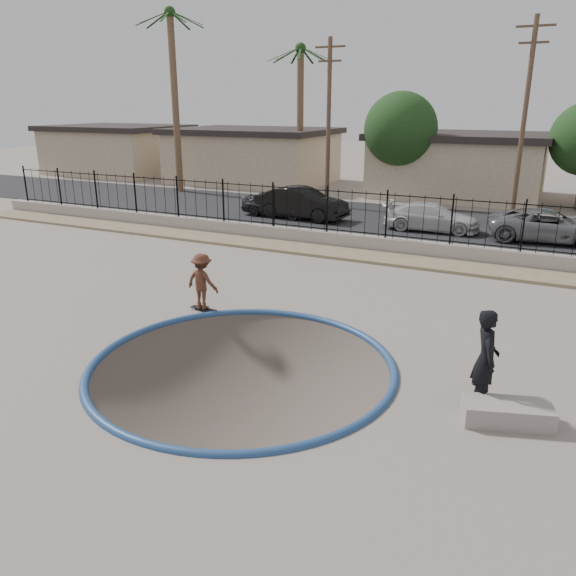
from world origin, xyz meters
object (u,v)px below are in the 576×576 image
(skateboard, at_px, (204,309))
(car_d, at_px, (549,226))
(car_b, at_px, (302,203))
(car_c, at_px, (432,217))
(videographer, at_px, (486,359))
(skater, at_px, (202,284))
(concrete_ledge, at_px, (507,413))
(car_a, at_px, (278,204))

(skateboard, bearing_deg, car_d, 62.85)
(car_b, height_order, car_c, car_b)
(skateboard, distance_m, videographer, 8.25)
(skater, relative_size, videographer, 0.79)
(videographer, bearing_deg, skateboard, 57.78)
(concrete_ledge, distance_m, car_c, 16.63)
(skateboard, height_order, concrete_ledge, concrete_ledge)
(skateboard, xyz_separation_m, car_b, (-2.99, 13.39, 0.77))
(concrete_ledge, distance_m, car_a, 20.41)
(skater, distance_m, skateboard, 0.74)
(skateboard, bearing_deg, car_c, 80.33)
(concrete_ledge, distance_m, car_b, 19.61)
(car_b, bearing_deg, concrete_ledge, -140.51)
(concrete_ledge, bearing_deg, car_c, 106.88)
(skateboard, relative_size, concrete_ledge, 0.53)
(car_b, bearing_deg, videographer, -141.00)
(videographer, relative_size, car_b, 0.42)
(skater, bearing_deg, car_d, -117.65)
(skateboard, xyz_separation_m, car_c, (3.62, 13.39, 0.61))
(videographer, distance_m, concrete_ledge, 1.06)
(car_b, bearing_deg, car_d, -86.22)
(concrete_ledge, distance_m, car_d, 15.92)
(skater, xyz_separation_m, car_a, (-4.32, 13.39, -0.10))
(car_a, height_order, car_b, car_b)
(car_a, xyz_separation_m, car_c, (7.95, 0.00, -0.03))
(videographer, height_order, car_c, videographer)
(car_d, bearing_deg, skater, 141.56)
(videographer, height_order, car_a, videographer)
(car_a, relative_size, car_d, 0.79)
(car_c, bearing_deg, car_b, 87.60)
(car_b, height_order, car_d, car_b)
(videographer, xyz_separation_m, concrete_ledge, (0.52, -0.45, -0.81))
(videographer, xyz_separation_m, car_b, (-10.92, 15.46, -0.18))
(skater, height_order, concrete_ledge, skater)
(car_c, xyz_separation_m, car_d, (4.95, 0.00, 0.05))
(car_a, height_order, car_d, car_d)
(videographer, bearing_deg, car_a, 20.79)
(car_c, distance_m, car_d, 4.95)
(skater, bearing_deg, car_b, -72.47)
(skater, distance_m, car_b, 13.72)
(skater, xyz_separation_m, car_c, (3.62, 13.39, -0.13))
(skater, relative_size, car_a, 0.41)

